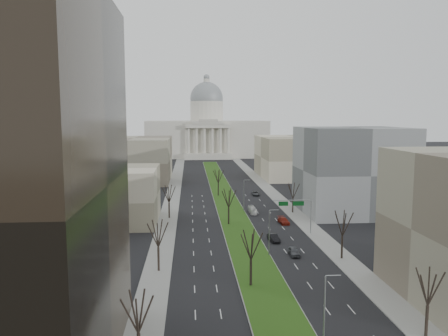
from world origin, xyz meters
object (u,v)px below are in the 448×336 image
box_van (252,210)px  car_red (283,221)px  car_grey_near (294,252)px  car_grey_far (256,193)px  car_black (273,238)px

box_van → car_red: bearing=-63.6°
car_grey_near → box_van: size_ratio=0.68×
car_red → car_grey_far: (-1.11, 39.81, -0.07)m
car_black → car_red: 16.45m
car_black → car_grey_far: (4.43, 55.30, -0.10)m
car_grey_near → car_grey_far: bearing=89.4°
car_grey_near → car_grey_far: car_grey_near is taller
car_grey_near → car_black: size_ratio=0.95×
car_red → car_grey_near: bearing=-102.4°
car_red → box_van: box_van is taller
car_black → car_red: (5.55, 15.49, -0.04)m
car_red → car_black: bearing=-114.5°
box_van → car_grey_near: bearing=-86.3°
car_grey_near → box_van: box_van is taller
car_grey_far → box_van: box_van is taller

